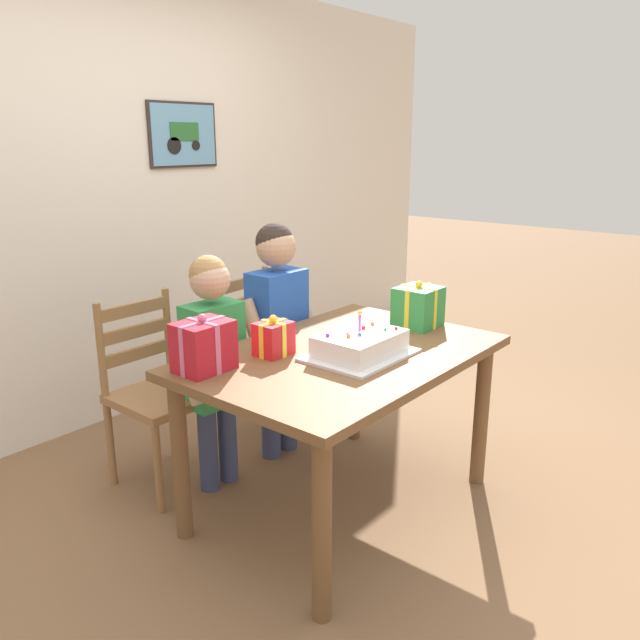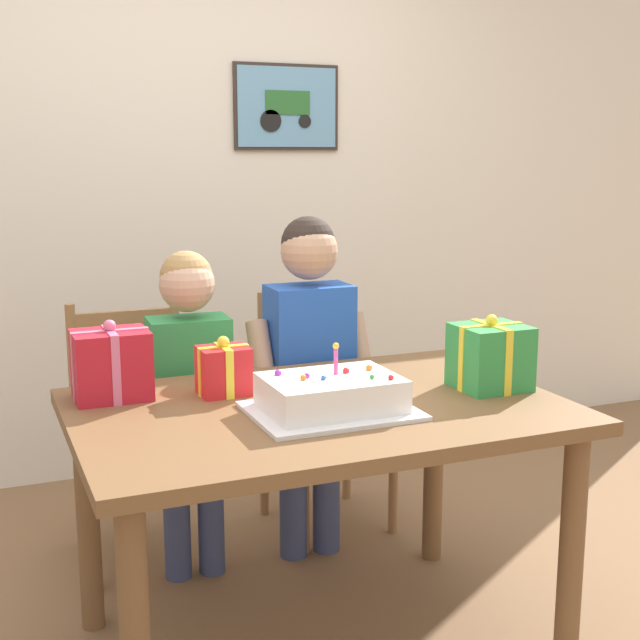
% 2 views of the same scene
% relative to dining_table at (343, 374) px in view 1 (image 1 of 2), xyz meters
% --- Properties ---
extents(ground_plane, '(20.00, 20.00, 0.00)m').
position_rel_dining_table_xyz_m(ground_plane, '(0.00, 0.00, -0.65)').
color(ground_plane, '#846042').
extents(back_wall, '(6.40, 0.11, 2.60)m').
position_rel_dining_table_xyz_m(back_wall, '(0.00, 1.72, 0.65)').
color(back_wall, silver).
rests_on(back_wall, ground).
extents(dining_table, '(1.37, 0.92, 0.76)m').
position_rel_dining_table_xyz_m(dining_table, '(0.00, 0.00, 0.00)').
color(dining_table, brown).
rests_on(dining_table, ground).
extents(birthday_cake, '(0.44, 0.34, 0.19)m').
position_rel_dining_table_xyz_m(birthday_cake, '(-0.00, -0.09, 0.15)').
color(birthday_cake, silver).
rests_on(birthday_cake, dining_table).
extents(gift_box_red_large, '(0.21, 0.19, 0.23)m').
position_rel_dining_table_xyz_m(gift_box_red_large, '(0.54, -0.04, 0.20)').
color(gift_box_red_large, '#2D8E42').
rests_on(gift_box_red_large, dining_table).
extents(gift_box_beside_cake, '(0.22, 0.17, 0.23)m').
position_rel_dining_table_xyz_m(gift_box_beside_cake, '(-0.53, 0.29, 0.20)').
color(gift_box_beside_cake, red).
rests_on(gift_box_beside_cake, dining_table).
extents(gift_box_corner_small, '(0.15, 0.13, 0.18)m').
position_rel_dining_table_xyz_m(gift_box_corner_small, '(-0.22, 0.21, 0.17)').
color(gift_box_corner_small, red).
rests_on(gift_box_corner_small, dining_table).
extents(chair_left, '(0.42, 0.42, 0.92)m').
position_rel_dining_table_xyz_m(chair_left, '(-0.37, 0.84, -0.19)').
color(chair_left, '#996B42').
rests_on(chair_left, ground).
extents(chair_right, '(0.45, 0.45, 0.92)m').
position_rel_dining_table_xyz_m(chair_right, '(0.37, 0.84, -0.19)').
color(chair_right, '#996B42').
rests_on(chair_right, ground).
extents(child_older, '(0.45, 0.25, 1.24)m').
position_rel_dining_table_xyz_m(child_older, '(0.21, 0.58, 0.10)').
color(child_older, '#38426B').
rests_on(child_older, ground).
extents(child_younger, '(0.42, 0.24, 1.14)m').
position_rel_dining_table_xyz_m(child_younger, '(-0.22, 0.58, 0.04)').
color(child_younger, '#38426B').
rests_on(child_younger, ground).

